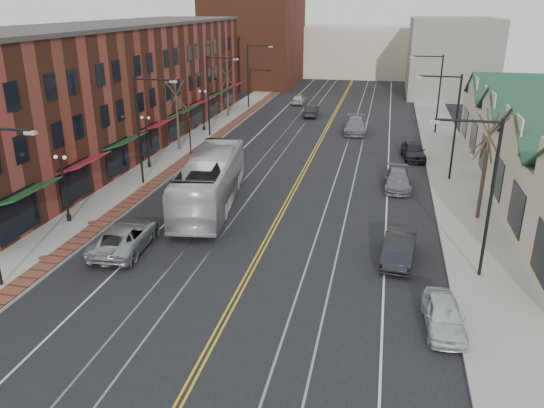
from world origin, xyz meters
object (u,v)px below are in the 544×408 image
at_px(parked_suv, 125,237).
at_px(parked_car_b, 399,248).
at_px(transit_bus, 210,181).
at_px(parked_car_c, 398,180).
at_px(parked_car_a, 444,315).
at_px(parked_car_d, 413,151).

relative_size(parked_suv, parked_car_b, 1.24).
bearing_deg(transit_bus, parked_car_c, -160.77).
relative_size(parked_car_a, parked_car_c, 0.84).
bearing_deg(parked_car_d, parked_car_b, -100.58).
distance_m(transit_bus, parked_car_d, 20.34).
distance_m(parked_suv, parked_car_a, 17.34).
bearing_deg(parked_car_b, parked_suv, -167.46).
xyz_separation_m(parked_suv, parked_car_d, (16.41, 22.48, -0.01)).
relative_size(parked_car_b, parked_car_d, 1.01).
bearing_deg(parked_car_c, parked_car_b, -90.87).
distance_m(parked_car_b, parked_car_d, 20.68).
bearing_deg(transit_bus, parked_suv, 64.24).
height_order(transit_bus, parked_car_a, transit_bus).
xyz_separation_m(parked_car_a, parked_car_c, (-1.80, 18.31, 0.01)).
distance_m(parked_car_b, parked_car_c, 12.17).
relative_size(transit_bus, parked_suv, 2.28).
bearing_deg(parked_suv, parked_car_b, -177.44).
xyz_separation_m(parked_suv, parked_car_c, (15.00, 14.01, -0.11)).
bearing_deg(parked_car_c, parked_suv, -137.83).
distance_m(parked_car_a, parked_car_c, 18.40).
distance_m(transit_bus, parked_suv, 8.12).
height_order(parked_suv, parked_car_b, parked_suv).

